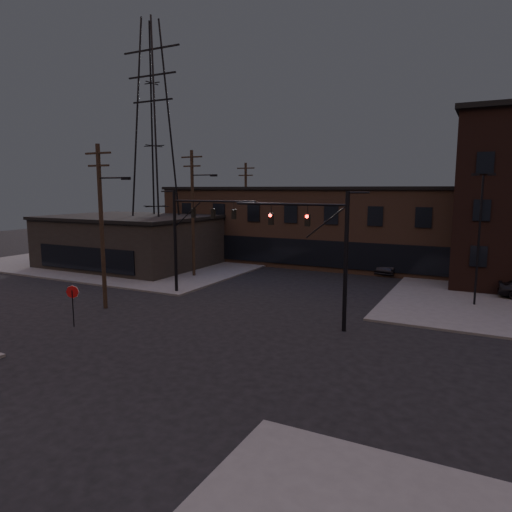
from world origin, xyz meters
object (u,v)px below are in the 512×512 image
(stop_sign, at_px, (72,296))
(car_crossing, at_px, (392,265))
(traffic_signal_near, at_px, (327,245))
(traffic_signal_far, at_px, (189,230))

(stop_sign, xyz_separation_m, car_crossing, (13.50, 26.25, -1.00))
(traffic_signal_near, bearing_deg, traffic_signal_far, 163.83)
(traffic_signal_far, xyz_separation_m, car_crossing, (12.22, 16.27, -4.16))
(traffic_signal_near, xyz_separation_m, stop_sign, (-13.36, -6.49, -3.09))
(traffic_signal_far, height_order, car_crossing, traffic_signal_far)
(traffic_signal_near, distance_m, traffic_signal_far, 12.57)
(traffic_signal_near, bearing_deg, car_crossing, 89.59)
(traffic_signal_far, distance_m, stop_sign, 10.55)
(traffic_signal_near, height_order, stop_sign, traffic_signal_near)
(car_crossing, bearing_deg, traffic_signal_near, -83.79)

